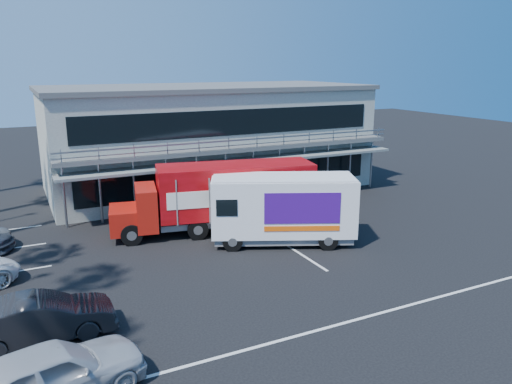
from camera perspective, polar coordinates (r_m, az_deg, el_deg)
name	(u,v)px	position (r m, az deg, el deg)	size (l,w,h in m)	color
ground	(266,263)	(22.85, 1.13, -8.14)	(120.00, 120.00, 0.00)	black
building	(208,137)	(36.34, -5.56, 6.30)	(22.40, 12.00, 7.30)	gray
red_truck	(222,195)	(26.67, -3.86, -0.33)	(10.99, 4.55, 3.61)	#A9160D
white_van	(283,208)	(24.80, 3.11, -1.85)	(7.40, 5.12, 3.44)	white
parked_car_a	(51,375)	(14.98, -22.39, -18.73)	(2.01, 5.00, 1.70)	#ABAEB3
parked_car_b	(42,319)	(18.08, -23.29, -13.15)	(1.61, 4.62, 1.52)	black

